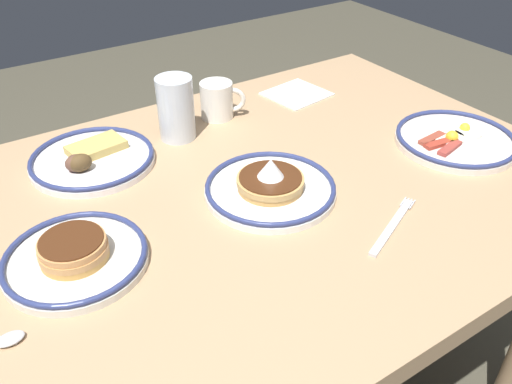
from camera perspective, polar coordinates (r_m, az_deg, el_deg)
dining_table at (r=1.11m, az=0.19°, el=-2.36°), size 1.32×0.93×0.74m
plate_near_main at (r=1.18m, az=-17.18°, el=3.43°), size 0.26×0.26×0.05m
plate_center_pancakes at (r=1.04m, az=1.54°, el=0.59°), size 0.26×0.26×0.08m
plate_far_companion at (r=1.29m, az=20.54°, el=5.29°), size 0.27×0.27×0.04m
plate_far_side at (r=0.93m, az=-18.79°, el=-6.51°), size 0.24×0.24×0.05m
coffee_mug at (r=1.32m, az=-4.11°, el=9.82°), size 0.10×0.08×0.09m
drinking_glass at (r=1.23m, az=-8.54°, el=8.51°), size 0.08×0.08×0.15m
paper_napkin at (r=1.46m, az=4.37°, el=10.41°), size 0.17×0.16×0.00m
fork_far at (r=0.99m, az=14.44°, el=-3.45°), size 0.18×0.09×0.01m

